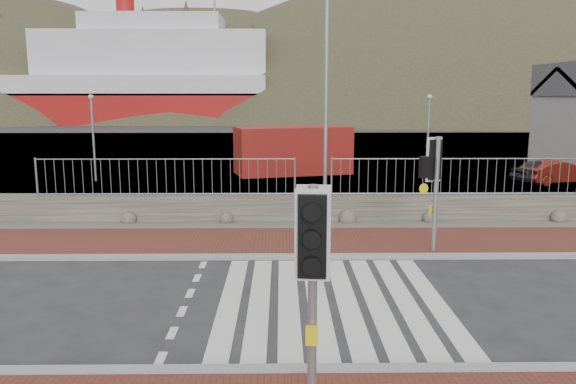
{
  "coord_description": "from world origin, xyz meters",
  "views": [
    {
      "loc": [
        -1.04,
        -10.95,
        4.26
      ],
      "look_at": [
        -0.87,
        3.0,
        1.75
      ],
      "focal_mm": 35.0,
      "sensor_mm": 36.0,
      "label": 1
    }
  ],
  "objects_px": {
    "car_a": "(546,171)",
    "ferry": "(110,83)",
    "traffic_signal_far": "(436,169)",
    "traffic_signal_near": "(313,252)",
    "shipping_container": "(293,150)",
    "streetlight": "(330,90)",
    "car_b": "(558,172)"
  },
  "relations": [
    {
      "from": "ferry",
      "to": "car_b",
      "type": "distance_m",
      "value": 64.62
    },
    {
      "from": "traffic_signal_near",
      "to": "car_b",
      "type": "relative_size",
      "value": 0.94
    },
    {
      "from": "traffic_signal_far",
      "to": "shipping_container",
      "type": "distance_m",
      "value": 15.3
    },
    {
      "from": "streetlight",
      "to": "traffic_signal_near",
      "type": "bearing_deg",
      "value": -91.41
    },
    {
      "from": "ferry",
      "to": "car_a",
      "type": "height_order",
      "value": "ferry"
    },
    {
      "from": "car_a",
      "to": "ferry",
      "type": "bearing_deg",
      "value": 17.91
    },
    {
      "from": "streetlight",
      "to": "car_a",
      "type": "height_order",
      "value": "streetlight"
    },
    {
      "from": "shipping_container",
      "to": "car_a",
      "type": "distance_m",
      "value": 12.34
    },
    {
      "from": "shipping_container",
      "to": "car_a",
      "type": "xyz_separation_m",
      "value": [
        11.89,
        -3.23,
        -0.66
      ]
    },
    {
      "from": "traffic_signal_far",
      "to": "shipping_container",
      "type": "height_order",
      "value": "traffic_signal_far"
    },
    {
      "from": "ferry",
      "to": "traffic_signal_far",
      "type": "bearing_deg",
      "value": -66.8
    },
    {
      "from": "traffic_signal_far",
      "to": "traffic_signal_near",
      "type": "bearing_deg",
      "value": 42.67
    },
    {
      "from": "traffic_signal_far",
      "to": "car_a",
      "type": "distance_m",
      "value": 14.51
    },
    {
      "from": "traffic_signal_far",
      "to": "streetlight",
      "type": "relative_size",
      "value": 0.41
    },
    {
      "from": "shipping_container",
      "to": "car_b",
      "type": "bearing_deg",
      "value": -30.54
    },
    {
      "from": "traffic_signal_near",
      "to": "traffic_signal_far",
      "type": "xyz_separation_m",
      "value": [
        3.62,
        7.5,
        0.03
      ]
    },
    {
      "from": "ferry",
      "to": "streetlight",
      "type": "xyz_separation_m",
      "value": [
        25.25,
        -59.81,
        -1.06
      ]
    },
    {
      "from": "streetlight",
      "to": "shipping_container",
      "type": "distance_m",
      "value": 10.74
    },
    {
      "from": "ferry",
      "to": "traffic_signal_far",
      "type": "xyz_separation_m",
      "value": [
        27.63,
        -64.45,
        -3.09
      ]
    },
    {
      "from": "car_b",
      "to": "traffic_signal_near",
      "type": "bearing_deg",
      "value": 132.79
    },
    {
      "from": "streetlight",
      "to": "car_a",
      "type": "xyz_separation_m",
      "value": [
        10.86,
        7.01,
        -3.73
      ]
    },
    {
      "from": "ferry",
      "to": "streetlight",
      "type": "distance_m",
      "value": 64.93
    },
    {
      "from": "ferry",
      "to": "traffic_signal_far",
      "type": "height_order",
      "value": "ferry"
    },
    {
      "from": "ferry",
      "to": "shipping_container",
      "type": "xyz_separation_m",
      "value": [
        24.21,
        -49.57,
        -4.14
      ]
    },
    {
      "from": "streetlight",
      "to": "car_a",
      "type": "distance_m",
      "value": 13.46
    },
    {
      "from": "traffic_signal_far",
      "to": "car_a",
      "type": "relative_size",
      "value": 0.94
    },
    {
      "from": "traffic_signal_near",
      "to": "car_b",
      "type": "bearing_deg",
      "value": 62.24
    },
    {
      "from": "traffic_signal_near",
      "to": "streetlight",
      "type": "height_order",
      "value": "streetlight"
    },
    {
      "from": "streetlight",
      "to": "shipping_container",
      "type": "bearing_deg",
      "value": 100.15
    },
    {
      "from": "ferry",
      "to": "traffic_signal_near",
      "type": "bearing_deg",
      "value": -71.55
    },
    {
      "from": "ferry",
      "to": "car_b",
      "type": "bearing_deg",
      "value": -55.45
    },
    {
      "from": "ferry",
      "to": "streetlight",
      "type": "relative_size",
      "value": 6.55
    }
  ]
}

